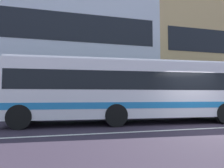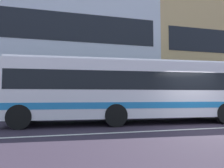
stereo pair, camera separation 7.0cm
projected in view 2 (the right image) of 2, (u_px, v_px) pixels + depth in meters
name	position (u px, v px, depth m)	size (l,w,h in m)	color
ground_plane	(207.00, 129.00, 7.99)	(160.00, 160.00, 0.00)	#2F2634
lane_centre_line	(207.00, 129.00, 7.99)	(60.00, 0.16, 0.01)	silver
hedge_row_far	(167.00, 107.00, 14.43)	(23.41, 1.10, 1.07)	#2B7023
apartment_block_left	(56.00, 49.00, 20.01)	(19.51, 8.26, 12.35)	silver
apartment_block_right	(220.00, 60.00, 24.66)	(20.88, 8.26, 11.89)	tan
transit_bus	(125.00, 89.00, 9.82)	(11.51, 3.29, 3.07)	silver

